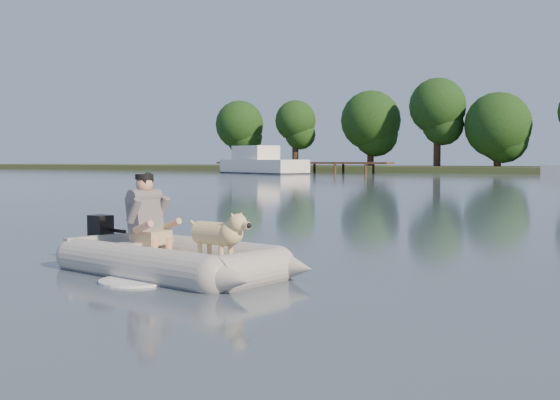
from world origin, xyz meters
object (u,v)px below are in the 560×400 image
Objects in this scene: man at (146,212)px; cabin_cruiser at (263,160)px; dinghy at (177,229)px; dog at (215,238)px; dock at (301,167)px.

cabin_cruiser is at bearing 129.73° from man.
cabin_cruiser reaches higher than dinghy.
dog is (0.58, -0.05, -0.06)m from dinghy.
cabin_cruiser is at bearing -102.83° from dock.
man reaches higher than dock.
dinghy is 4.41× the size of man.
dock is 58.22m from dinghy.
cabin_cruiser reaches higher than dock.
dock is 58.54m from dog.
dinghy is 0.65m from man.
dinghy is 54.39m from cabin_cruiser.
dock is 5.16m from cabin_cruiser.
dock is 4.24× the size of dinghy.
dinghy is 0.44× the size of cabin_cruiser.
dog is 0.09× the size of cabin_cruiser.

